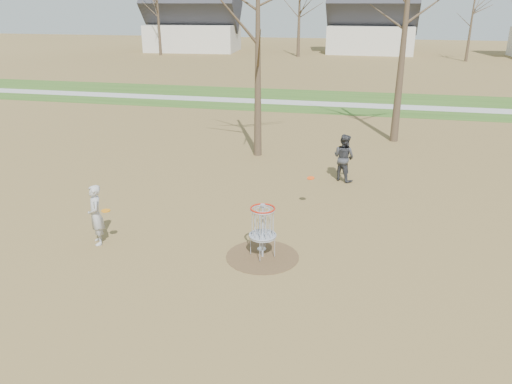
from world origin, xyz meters
TOP-DOWN VIEW (x-y plane):
  - ground at (0.00, 0.00)m, footprint 160.00×160.00m
  - green_band at (0.00, 21.00)m, footprint 160.00×8.00m
  - footpath at (0.00, 20.00)m, footprint 160.00×1.50m
  - dirt_circle at (0.00, 0.00)m, footprint 1.80×1.80m
  - player_standing at (-4.29, -0.20)m, footprint 0.64×0.69m
  - player_throwing at (1.57, 6.13)m, footprint 1.01×0.96m
  - disc_grounded at (-0.10, 0.37)m, footprint 0.22×0.22m
  - discs_in_play at (-1.47, 1.55)m, footprint 4.90×3.82m
  - disc_golf_basket at (0.00, 0.00)m, footprint 0.64×0.64m
  - bare_trees at (1.78, 35.79)m, footprint 52.62×44.98m
  - houses_row at (4.32, 52.56)m, footprint 56.51×10.01m

SIDE VIEW (x-z plane):
  - ground at x=0.00m, z-range 0.00..0.00m
  - green_band at x=0.00m, z-range 0.00..0.01m
  - dirt_circle at x=0.00m, z-range 0.00..0.01m
  - footpath at x=0.00m, z-range 0.01..0.02m
  - disc_grounded at x=-0.10m, z-range 0.01..0.03m
  - player_standing at x=-4.29m, z-range 0.00..1.58m
  - player_throwing at x=1.57m, z-range 0.00..1.65m
  - disc_golf_basket at x=0.00m, z-range 0.24..1.59m
  - discs_in_play at x=-1.47m, z-range 0.96..1.02m
  - houses_row at x=4.32m, z-range -0.11..7.15m
  - bare_trees at x=1.78m, z-range 0.85..9.85m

